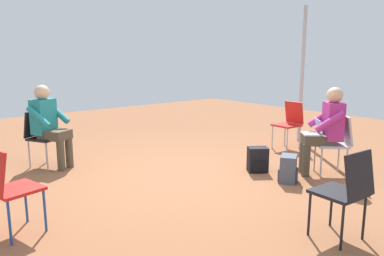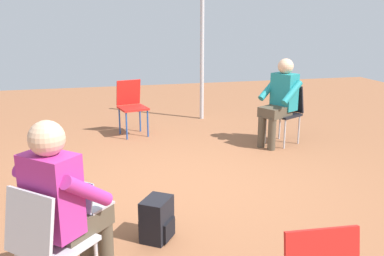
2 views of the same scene
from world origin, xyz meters
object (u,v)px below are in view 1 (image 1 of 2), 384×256
Objects in this scene: person_with_laptop at (325,127)px; person_in_teal at (49,122)px; chair_east at (346,189)px; backpack_by_empty_chair at (288,170)px; chair_northeast at (337,141)px; chair_southwest at (41,134)px; backpack_near_laptop_user at (258,161)px; chair_north at (289,121)px; chair_south at (8,185)px.

person_with_laptop is 4.00m from person_in_teal.
chair_east is 2.36× the size of backpack_by_empty_chair.
chair_northeast is at bearing 107.18° from person_in_teal.
person_in_teal is at bearing 90.00° from chair_southwest.
chair_northeast is 2.36× the size of backpack_near_laptop_user.
person_with_laptop and person_in_teal have the same top height.
chair_south is (0.43, -4.81, 0.00)m from chair_north.
chair_south is 2.36× the size of backpack_by_empty_chair.
chair_east is 4.19m from person_in_teal.
backpack_by_empty_chair is (-1.31, 0.96, -0.34)m from chair_east.
chair_south is 2.36× the size of backpack_near_laptop_user.
chair_north is 4.82m from chair_south.
person_in_teal is (-2.93, -2.97, 0.20)m from chair_northeast.
person_in_teal is 3.44× the size of backpack_by_empty_chair.
backpack_near_laptop_user is at bearing 66.04° from chair_east.
chair_southwest reaches higher than backpack_by_empty_chair.
chair_southwest is 4.16m from person_with_laptop.
backpack_by_empty_chair is (-0.24, -0.76, -0.34)m from chair_northeast.
chair_northeast is at bearing 72.79° from backpack_by_empty_chair.
chair_north reaches higher than backpack_near_laptop_user.
chair_southwest is 0.69× the size of person_in_teal.
chair_southwest is 3.26m from backpack_near_laptop_user.
chair_east is 3.06m from chair_south.
chair_east is at bearing 164.88° from chair_northeast.
chair_east is at bearing -36.31° from backpack_by_empty_chair.
backpack_near_laptop_user is at bearing 108.21° from person_in_teal.
chair_north is 1.55m from person_with_laptop.
backpack_by_empty_chair is at bearing -3.43° from backpack_near_laptop_user.
chair_east is at bearing -28.04° from backpack_near_laptop_user.
backpack_near_laptop_user is at bearing 84.65° from person_with_laptop.
person_in_teal is (-2.81, -2.84, 0.00)m from person_with_laptop.
backpack_by_empty_chair is (-0.12, -0.64, -0.53)m from person_with_laptop.
chair_north is 3.49m from chair_east.
backpack_by_empty_chair is at bearing 57.77° from chair_east.
person_with_laptop is at bearing 41.64° from backpack_near_laptop_user.
chair_east is 1.66m from backpack_by_empty_chair.
chair_northeast and chair_southwest have the same top height.
chair_east is 1.00× the size of chair_south.
chair_east is 2.03m from chair_northeast.
chair_south reaches higher than backpack_near_laptop_user.
chair_northeast is 4.14m from chair_south.
person_with_laptop is 1.06m from backpack_near_laptop_user.
person_in_teal is at bearing 88.36° from person_with_laptop.
chair_north is 1.00× the size of chair_northeast.
chair_north is 1.00× the size of chair_south.
chair_east is 0.69× the size of person_in_teal.
chair_south is at bearing 33.67° from person_in_teal.
person_with_laptop is at bearing 64.89° from chair_south.
chair_north and chair_south have the same top height.
chair_southwest is at bearing -90.00° from person_in_teal.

